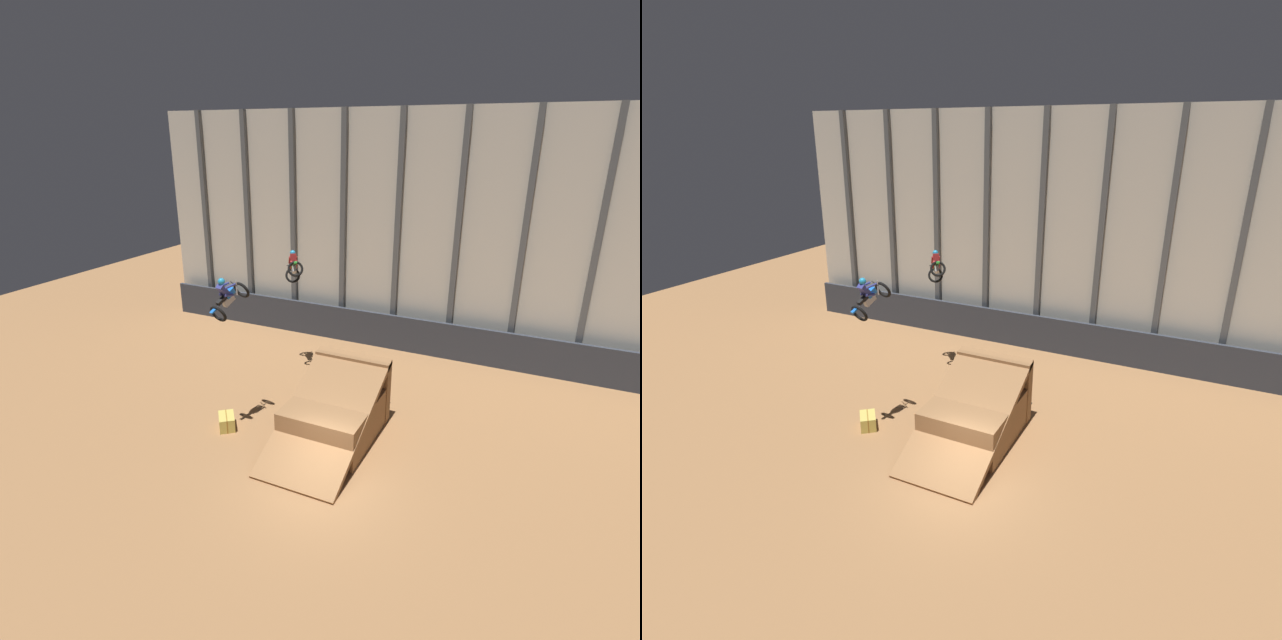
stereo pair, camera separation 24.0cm
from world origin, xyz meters
The scene contains 8 objects.
ground_plane centered at (0.00, 0.00, 0.00)m, with size 60.00×60.00×0.00m, color #996B42.
arena_back_wall centered at (0.00, 12.70, 6.15)m, with size 32.00×0.40×12.29m.
lower_barrier centered at (0.00, 11.96, 0.97)m, with size 31.36×0.20×1.93m.
dirt_ramp centered at (-0.80, 3.20, 0.94)m, with size 3.15×5.78×2.79m.
rider_bike_left_air centered at (-5.08, 7.82, 5.12)m, with size 1.55×1.79×1.67m.
rider_bike_right_air centered at (-4.74, 2.04, 5.38)m, with size 0.99×1.90×1.68m.
traffic_cone_near_ramp centered at (0.26, 6.11, 0.28)m, with size 0.36×0.36×0.58m.
hay_bale_trackside centered at (-4.88, 1.60, 0.28)m, with size 1.03×1.08×0.57m.
Camera 1 is at (5.84, -12.33, 11.04)m, focal length 28.00 mm.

